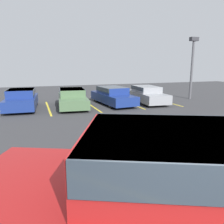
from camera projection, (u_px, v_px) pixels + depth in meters
stall_stripe_a at (0, 111)px, 13.61m from camera, size 0.12×5.24×0.01m
stall_stripe_b at (48, 108)px, 14.57m from camera, size 0.12×5.24×0.01m
stall_stripe_c at (91, 105)px, 15.54m from camera, size 0.12×5.24×0.01m
stall_stripe_d at (129, 103)px, 16.50m from camera, size 0.12×5.24×0.01m
stall_stripe_e at (162, 101)px, 17.47m from camera, size 0.12×5.24×0.01m
pickup_truck at (190, 202)px, 2.91m from camera, size 6.32×4.34×1.96m
parked_sedan_a at (22, 99)px, 14.14m from camera, size 2.07×4.34×1.28m
parked_sedan_b at (72, 97)px, 14.90m from camera, size 2.26×4.89×1.24m
parked_sedan_c at (113, 95)px, 15.86m from camera, size 2.12×4.83×1.27m
parked_sedan_d at (146, 94)px, 16.64m from camera, size 2.03×4.77×1.25m
light_post at (192, 62)px, 18.03m from camera, size 0.70×0.36×5.04m
wheel_stop_curb at (101, 97)px, 19.00m from camera, size 1.95×0.20×0.14m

